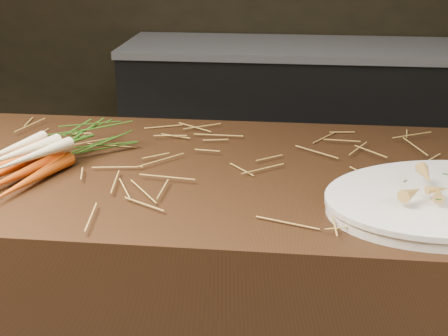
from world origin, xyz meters
name	(u,v)px	position (x,y,z in m)	size (l,w,h in m)	color
main_counter	(177,326)	(0.00, 0.30, 0.45)	(2.40, 0.70, 0.90)	black
back_counter	(290,119)	(0.30, 2.18, 0.42)	(1.82, 0.62, 0.84)	black
straw_bedding	(170,163)	(0.00, 0.30, 0.91)	(1.40, 0.60, 0.02)	olive
root_veg_bunch	(62,144)	(-0.25, 0.31, 0.94)	(0.30, 0.48, 0.09)	#C44A0E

